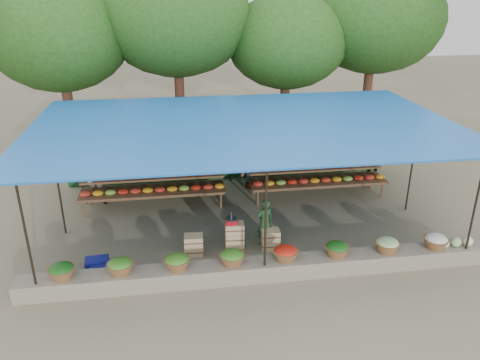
{
  "coord_description": "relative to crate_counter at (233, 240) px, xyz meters",
  "views": [
    {
      "loc": [
        -1.82,
        -11.48,
        6.09
      ],
      "look_at": [
        -0.09,
        0.2,
        1.16
      ],
      "focal_mm": 35.0,
      "sensor_mm": 36.0,
      "label": 1
    }
  ],
  "objects": [
    {
      "name": "blue_crate_back",
      "position": [
        -3.08,
        -0.59,
        -0.17
      ],
      "size": [
        0.5,
        0.37,
        0.29
      ],
      "primitive_type": "cube",
      "rotation": [
        0.0,
        0.0,
        -0.07
      ],
      "color": "navy",
      "rests_on": "ground"
    },
    {
      "name": "blue_crate_front",
      "position": [
        -3.21,
        -0.41,
        -0.15
      ],
      "size": [
        0.55,
        0.42,
        0.31
      ],
      "primitive_type": "cube",
      "rotation": [
        0.0,
        0.0,
        0.09
      ],
      "color": "navy",
      "rests_on": "ground"
    },
    {
      "name": "tree_row",
      "position": [
        1.01,
        7.64,
        4.39
      ],
      "size": [
        16.51,
        5.5,
        7.12
      ],
      "color": "#351C13",
      "rests_on": "ground"
    },
    {
      "name": "stall_canopy",
      "position": [
        0.51,
        1.61,
        2.37
      ],
      "size": [
        10.8,
        6.6,
        2.82
      ],
      "color": "black",
      "rests_on": "ground"
    },
    {
      "name": "customer_mid",
      "position": [
        1.12,
        3.81,
        0.58
      ],
      "size": [
        1.29,
        1.26,
        1.78
      ],
      "primitive_type": "imported",
      "rotation": [
        0.0,
        0.0,
        0.74
      ],
      "color": "slate",
      "rests_on": "ground"
    },
    {
      "name": "fruit_table_left",
      "position": [
        -1.98,
        2.9,
        0.3
      ],
      "size": [
        4.21,
        0.95,
        0.93
      ],
      "color": "#543521",
      "rests_on": "ground"
    },
    {
      "name": "netting_backdrop",
      "position": [
        0.51,
        4.7,
        0.94
      ],
      "size": [
        10.6,
        0.06,
        2.5
      ],
      "primitive_type": "cube",
      "color": "#163F19",
      "rests_on": "ground"
    },
    {
      "name": "customer_left",
      "position": [
        -3.64,
        3.27,
        0.53
      ],
      "size": [
        0.9,
        0.74,
        1.69
      ],
      "primitive_type": "imported",
      "rotation": [
        0.0,
        0.0,
        -0.13
      ],
      "color": "slate",
      "rests_on": "ground"
    },
    {
      "name": "crate_counter",
      "position": [
        0.0,
        0.0,
        0.0
      ],
      "size": [
        2.37,
        0.37,
        0.77
      ],
      "color": "tan",
      "rests_on": "ground"
    },
    {
      "name": "customer_right",
      "position": [
        5.09,
        3.61,
        0.5
      ],
      "size": [
        1.02,
        0.63,
        1.61
      ],
      "primitive_type": "imported",
      "rotation": [
        0.0,
        0.0,
        -0.27
      ],
      "color": "slate",
      "rests_on": "ground"
    },
    {
      "name": "produce_baskets",
      "position": [
        0.41,
        -1.2,
        0.25
      ],
      "size": [
        8.98,
        0.58,
        0.34
      ],
      "color": "brown",
      "rests_on": "stone_curb"
    },
    {
      "name": "ground",
      "position": [
        0.51,
        1.55,
        -0.31
      ],
      "size": [
        60.0,
        60.0,
        0.0
      ],
      "primitive_type": "plane",
      "color": "#69634D",
      "rests_on": "ground"
    },
    {
      "name": "weighing_scale",
      "position": [
        -0.05,
        0.0,
        0.53
      ],
      "size": [
        0.29,
        0.29,
        0.31
      ],
      "color": "red",
      "rests_on": "crate_counter"
    },
    {
      "name": "fruit_table_right",
      "position": [
        3.02,
        2.9,
        0.3
      ],
      "size": [
        4.21,
        0.95,
        0.93
      ],
      "color": "#543521",
      "rests_on": "ground"
    },
    {
      "name": "vendor_seated",
      "position": [
        0.82,
        0.21,
        0.31
      ],
      "size": [
        0.52,
        0.42,
        1.25
      ],
      "primitive_type": "imported",
      "rotation": [
        0.0,
        0.0,
        3.43
      ],
      "color": "#1B3B1F",
      "rests_on": "ground"
    },
    {
      "name": "stone_curb",
      "position": [
        0.51,
        -1.2,
        -0.11
      ],
      "size": [
        10.6,
        0.55,
        0.4
      ],
      "primitive_type": "cube",
      "color": "#706B59",
      "rests_on": "ground"
    }
  ]
}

